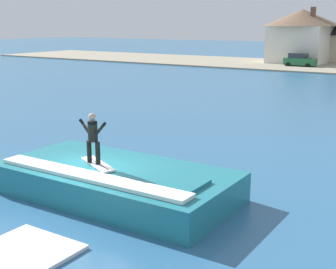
% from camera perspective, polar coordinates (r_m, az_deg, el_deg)
% --- Properties ---
extents(ground_plane, '(260.00, 260.00, 0.00)m').
position_cam_1_polar(ground_plane, '(16.11, -9.65, -7.59)').
color(ground_plane, '#2E628D').
extents(wave_crest, '(8.07, 4.00, 1.11)m').
position_cam_1_polar(wave_crest, '(15.99, -6.48, -5.65)').
color(wave_crest, teal).
rests_on(wave_crest, ground_plane).
extents(surfboard, '(1.91, 1.25, 0.06)m').
position_cam_1_polar(surfboard, '(15.82, -8.50, -3.57)').
color(surfboard, white).
rests_on(surfboard, wave_crest).
extents(surfer, '(1.15, 0.32, 1.69)m').
position_cam_1_polar(surfer, '(15.60, -9.10, -0.13)').
color(surfer, black).
rests_on(surfer, surfboard).
extents(car_near_shore, '(3.97, 2.18, 1.86)m').
position_cam_1_polar(car_near_shore, '(64.41, 15.68, 8.68)').
color(car_near_shore, '#23663D').
rests_on(car_near_shore, ground_plane).
extents(house_with_chimney, '(10.95, 10.95, 7.79)m').
position_cam_1_polar(house_with_chimney, '(70.58, 15.87, 11.78)').
color(house_with_chimney, silver).
rests_on(house_with_chimney, ground_plane).
extents(whitewater_patch, '(2.40, 2.25, 0.10)m').
position_cam_1_polar(whitewater_patch, '(12.82, -17.12, -13.48)').
color(whitewater_patch, white).
rests_on(whitewater_patch, ground_plane).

